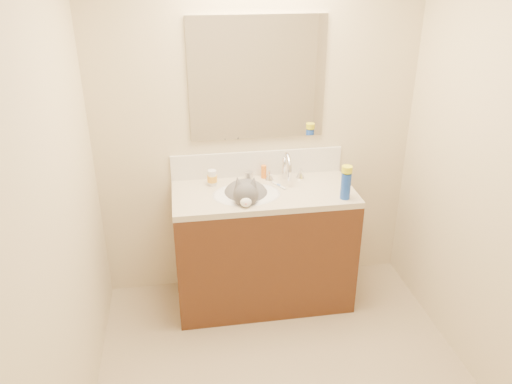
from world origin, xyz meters
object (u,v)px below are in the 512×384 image
object	(u,v)px
cat	(246,197)
spray_can	(346,186)
amber_bottle	(264,172)
silver_jar	(249,176)
faucet	(286,169)
pill_bottle	(212,178)
vanity_cabinet	(263,249)
basin	(247,204)

from	to	relation	value
cat	spray_can	distance (m)	0.65
amber_bottle	silver_jar	bearing A→B (deg)	-167.41
faucet	silver_jar	xyz separation A→B (m)	(-0.25, 0.05, -0.05)
faucet	amber_bottle	world-z (taller)	faucet
faucet	amber_bottle	xyz separation A→B (m)	(-0.14, 0.08, -0.04)
faucet	pill_bottle	bearing A→B (deg)	178.53
pill_bottle	amber_bottle	distance (m)	0.37
vanity_cabinet	amber_bottle	world-z (taller)	amber_bottle
pill_bottle	spray_can	bearing A→B (deg)	-22.61
silver_jar	amber_bottle	size ratio (longest dim) A/B	0.68
cat	pill_bottle	distance (m)	0.28
vanity_cabinet	cat	xyz separation A→B (m)	(-0.12, -0.02, 0.43)
cat	spray_can	world-z (taller)	cat
basin	cat	bearing A→B (deg)	101.47
vanity_cabinet	spray_can	world-z (taller)	spray_can
pill_bottle	amber_bottle	world-z (taller)	pill_bottle
faucet	silver_jar	bearing A→B (deg)	168.34
silver_jar	spray_can	distance (m)	0.68
amber_bottle	faucet	bearing A→B (deg)	-28.25
basin	faucet	distance (m)	0.38
silver_jar	faucet	bearing A→B (deg)	-11.66
pill_bottle	amber_bottle	xyz separation A→B (m)	(0.36, 0.06, -0.01)
vanity_cabinet	basin	distance (m)	0.40
silver_jar	spray_can	bearing A→B (deg)	-33.93
basin	cat	xyz separation A→B (m)	(-0.00, 0.01, 0.05)
cat	pill_bottle	bearing A→B (deg)	147.48
silver_jar	pill_bottle	bearing A→B (deg)	-171.23
spray_can	cat	bearing A→B (deg)	164.82
faucet	spray_can	world-z (taller)	faucet
vanity_cabinet	pill_bottle	size ratio (longest dim) A/B	11.27
basin	amber_bottle	distance (m)	0.31
cat	silver_jar	size ratio (longest dim) A/B	7.14
basin	spray_can	world-z (taller)	spray_can
vanity_cabinet	cat	world-z (taller)	cat
basin	silver_jar	size ratio (longest dim) A/B	7.21
basin	pill_bottle	distance (m)	0.30
vanity_cabinet	silver_jar	size ratio (longest dim) A/B	19.23
cat	vanity_cabinet	bearing A→B (deg)	19.25
faucet	silver_jar	size ratio (longest dim) A/B	4.49
faucet	silver_jar	distance (m)	0.26
cat	spray_can	xyz separation A→B (m)	(0.61, -0.17, 0.11)
silver_jar	amber_bottle	distance (m)	0.11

